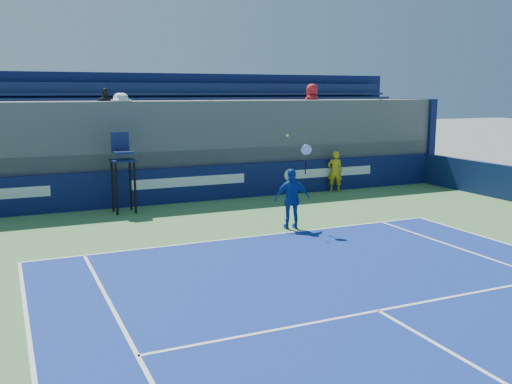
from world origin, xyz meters
name	(u,v)px	position (x,y,z in m)	size (l,w,h in m)	color
ball_person	(335,171)	(5.56, 16.75, 0.77)	(0.56, 0.36, 1.53)	gold
back_hoarding	(188,185)	(0.00, 17.10, 0.60)	(20.40, 0.21, 1.20)	#0C1447
umpire_chair	(123,164)	(-2.33, 16.27, 1.53)	(0.72, 0.72, 2.48)	black
tennis_player	(292,199)	(1.41, 12.26, 0.84)	(1.04, 0.66, 2.57)	#123998
stadium_seating	(171,143)	(-0.01, 19.14, 1.84)	(21.00, 4.05, 4.40)	#535258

